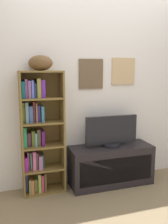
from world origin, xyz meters
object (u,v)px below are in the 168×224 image
(tv_stand, at_px, (111,165))
(television, at_px, (111,132))
(bookshelf, at_px, (38,134))
(football, at_px, (40,63))

(tv_stand, xyz_separation_m, television, (0.00, 0.00, 0.45))
(bookshelf, xyz_separation_m, football, (0.05, -0.03, 0.84))
(football, bearing_deg, tv_stand, -4.27)
(bookshelf, bearing_deg, tv_stand, -5.73)
(tv_stand, height_order, television, television)
(bookshelf, distance_m, football, 0.84)
(bookshelf, xyz_separation_m, tv_stand, (0.92, -0.09, -0.47))
(tv_stand, bearing_deg, television, 90.00)
(football, xyz_separation_m, tv_stand, (0.87, -0.06, -1.30))
(football, xyz_separation_m, television, (0.87, -0.06, -0.86))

